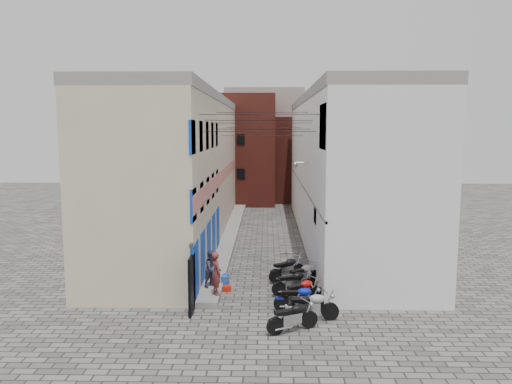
# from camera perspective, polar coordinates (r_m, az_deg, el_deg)

# --- Properties ---
(ground) EXTENTS (90.00, 90.00, 0.00)m
(ground) POSITION_cam_1_polar(r_m,az_deg,el_deg) (19.75, 0.33, -13.26)
(ground) COLOR #4E4B49
(ground) RESTS_ON ground
(plinth) EXTENTS (0.90, 26.00, 0.25)m
(plinth) POSITION_cam_1_polar(r_m,az_deg,el_deg) (32.31, -2.93, -4.91)
(plinth) COLOR gray
(plinth) RESTS_ON ground
(building_left) EXTENTS (5.10, 27.00, 9.00)m
(building_left) POSITION_cam_1_polar(r_m,az_deg,el_deg) (31.98, -8.24, 2.82)
(building_left) COLOR beige
(building_left) RESTS_ON ground
(building_right) EXTENTS (5.94, 26.00, 9.00)m
(building_right) POSITION_cam_1_polar(r_m,az_deg,el_deg) (31.93, 9.75, 2.80)
(building_right) COLOR white
(building_right) RESTS_ON ground
(building_far_brick_left) EXTENTS (6.00, 6.00, 10.00)m
(building_far_brick_left) POSITION_cam_1_polar(r_m,az_deg,el_deg) (46.59, -1.55, 4.88)
(building_far_brick_left) COLOR maroon
(building_far_brick_left) RESTS_ON ground
(building_far_brick_right) EXTENTS (5.00, 6.00, 8.00)m
(building_far_brick_right) POSITION_cam_1_polar(r_m,az_deg,el_deg) (48.66, 4.47, 3.78)
(building_far_brick_right) COLOR maroon
(building_far_brick_right) RESTS_ON ground
(building_far_concrete) EXTENTS (8.00, 5.00, 11.00)m
(building_far_concrete) POSITION_cam_1_polar(r_m,az_deg,el_deg) (52.52, 0.96, 5.69)
(building_far_concrete) COLOR gray
(building_far_concrete) RESTS_ON ground
(far_shopfront) EXTENTS (2.00, 0.30, 2.40)m
(far_shopfront) POSITION_cam_1_polar(r_m,az_deg,el_deg) (44.07, 0.88, -0.22)
(far_shopfront) COLOR black
(far_shopfront) RESTS_ON ground
(overhead_wires) EXTENTS (5.80, 13.02, 1.32)m
(overhead_wires) POSITION_cam_1_polar(r_m,az_deg,el_deg) (26.14, 0.62, 7.69)
(overhead_wires) COLOR black
(overhead_wires) RESTS_ON ground
(motorcycle_a) EXTENTS (2.03, 1.44, 1.14)m
(motorcycle_a) POSITION_cam_1_polar(r_m,az_deg,el_deg) (17.62, 4.21, -13.91)
(motorcycle_a) COLOR black
(motorcycle_a) RESTS_ON ground
(motorcycle_b) EXTENTS (2.14, 0.89, 1.20)m
(motorcycle_b) POSITION_cam_1_polar(r_m,az_deg,el_deg) (18.56, 6.29, -12.70)
(motorcycle_b) COLOR #9E9EA2
(motorcycle_b) RESTS_ON ground
(motorcycle_c) EXTENTS (1.95, 0.67, 1.12)m
(motorcycle_c) POSITION_cam_1_polar(r_m,az_deg,el_deg) (19.44, 4.93, -11.87)
(motorcycle_c) COLOR #0A18A3
(motorcycle_c) RESTS_ON ground
(motorcycle_d) EXTENTS (1.97, 1.56, 1.13)m
(motorcycle_d) POSITION_cam_1_polar(r_m,az_deg,el_deg) (20.24, 5.32, -11.09)
(motorcycle_d) COLOR #B70F0D
(motorcycle_d) RESTS_ON ground
(motorcycle_e) EXTENTS (2.04, 1.27, 1.13)m
(motorcycle_e) POSITION_cam_1_polar(r_m,az_deg,el_deg) (21.30, 4.32, -10.14)
(motorcycle_e) COLOR black
(motorcycle_e) RESTS_ON ground
(motorcycle_f) EXTENTS (1.99, 1.77, 1.18)m
(motorcycle_f) POSITION_cam_1_polar(r_m,az_deg,el_deg) (22.27, 5.41, -9.30)
(motorcycle_f) COLOR silver
(motorcycle_f) RESTS_ON ground
(motorcycle_g) EXTENTS (2.01, 1.81, 1.20)m
(motorcycle_g) POSITION_cam_1_polar(r_m,az_deg,el_deg) (23.18, 3.57, -8.60)
(motorcycle_g) COLOR black
(motorcycle_g) RESTS_ON ground
(person_a) EXTENTS (0.65, 0.76, 1.75)m
(person_a) POSITION_cam_1_polar(r_m,az_deg,el_deg) (20.44, -4.57, -9.24)
(person_a) COLOR brown
(person_a) RESTS_ON plinth
(person_b) EXTENTS (0.92, 0.95, 1.55)m
(person_b) POSITION_cam_1_polar(r_m,az_deg,el_deg) (21.51, -5.05, -8.69)
(person_b) COLOR #373A53
(person_b) RESTS_ON plinth
(water_jug_near) EXTENTS (0.42, 0.42, 0.52)m
(water_jug_near) POSITION_cam_1_polar(r_m,az_deg,el_deg) (22.22, -3.62, -10.21)
(water_jug_near) COLOR blue
(water_jug_near) RESTS_ON ground
(water_jug_far) EXTENTS (0.37, 0.37, 0.47)m
(water_jug_far) POSITION_cam_1_polar(r_m,az_deg,el_deg) (22.70, -3.51, -9.90)
(water_jug_far) COLOR blue
(water_jug_far) RESTS_ON ground
(red_crate) EXTENTS (0.42, 0.33, 0.25)m
(red_crate) POSITION_cam_1_polar(r_m,az_deg,el_deg) (21.78, -3.40, -10.94)
(red_crate) COLOR red
(red_crate) RESTS_ON ground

